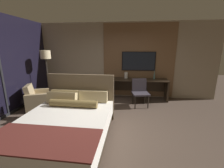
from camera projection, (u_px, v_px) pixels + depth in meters
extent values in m
plane|color=#4C3D33|center=(109.00, 129.00, 3.57)|extent=(16.00, 16.00, 0.00)
cube|color=gray|center=(119.00, 61.00, 5.73)|extent=(7.20, 0.06, 2.80)
cube|color=brown|center=(138.00, 61.00, 5.60)|extent=(2.63, 0.03, 2.70)
cube|color=black|center=(0.00, 67.00, 3.98)|extent=(0.04, 0.06, 2.80)
cube|color=black|center=(9.00, 114.00, 4.30)|extent=(0.05, 6.00, 0.08)
cube|color=#33281E|center=(64.00, 138.00, 3.05)|extent=(1.68, 2.13, 0.22)
cube|color=silver|center=(63.00, 126.00, 2.98)|extent=(1.73, 2.20, 0.33)
cube|color=#56231E|center=(42.00, 139.00, 2.25)|extent=(1.75, 0.77, 0.02)
cube|color=brown|center=(81.00, 97.00, 4.02)|extent=(1.76, 0.08, 1.22)
cube|color=tan|center=(66.00, 95.00, 3.91)|extent=(0.73, 0.23, 0.31)
cube|color=tan|center=(93.00, 96.00, 3.82)|extent=(0.73, 0.23, 0.31)
cube|color=tan|center=(62.00, 98.00, 3.71)|extent=(0.73, 0.25, 0.32)
cylinder|color=brown|center=(73.00, 103.00, 3.48)|extent=(1.12, 0.17, 0.17)
cube|color=#2D2319|center=(138.00, 80.00, 5.46)|extent=(2.13, 0.56, 0.03)
cube|color=#2D2319|center=(110.00, 89.00, 5.68)|extent=(0.06, 0.50, 0.73)
cube|color=#2D2319|center=(167.00, 91.00, 5.43)|extent=(0.06, 0.50, 0.73)
cube|color=#2D2319|center=(137.00, 86.00, 5.78)|extent=(2.01, 0.02, 0.37)
cube|color=black|center=(138.00, 61.00, 5.57)|extent=(1.24, 0.04, 0.70)
cube|color=black|center=(139.00, 61.00, 5.55)|extent=(1.16, 0.01, 0.64)
cube|color=#38333D|center=(140.00, 94.00, 4.87)|extent=(0.61, 0.59, 0.05)
cube|color=#38333D|center=(139.00, 85.00, 5.03)|extent=(0.49, 0.19, 0.42)
cylinder|color=black|center=(135.00, 102.00, 4.72)|extent=(0.04, 0.04, 0.41)
cylinder|color=black|center=(148.00, 102.00, 4.75)|extent=(0.04, 0.04, 0.41)
cylinder|color=black|center=(133.00, 98.00, 5.11)|extent=(0.04, 0.04, 0.41)
cylinder|color=black|center=(145.00, 98.00, 5.13)|extent=(0.04, 0.04, 0.41)
cube|color=#998460|center=(40.00, 102.00, 4.75)|extent=(0.83, 0.75, 0.42)
cube|color=#998460|center=(29.00, 91.00, 4.58)|extent=(0.38, 0.56, 0.38)
cube|color=#998460|center=(38.00, 103.00, 4.44)|extent=(0.67, 0.35, 0.56)
cube|color=#998460|center=(42.00, 97.00, 5.02)|extent=(0.67, 0.35, 0.56)
cylinder|color=#282623|center=(50.00, 100.00, 5.46)|extent=(0.28, 0.28, 0.03)
cylinder|color=#332D28|center=(48.00, 80.00, 5.28)|extent=(0.03, 0.03, 1.56)
cylinder|color=beige|center=(45.00, 55.00, 5.07)|extent=(0.34, 0.34, 0.28)
cone|color=#4C706B|center=(154.00, 74.00, 5.46)|extent=(0.08, 0.08, 0.35)
cylinder|color=silver|center=(126.00, 75.00, 5.61)|extent=(0.13, 0.13, 0.22)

